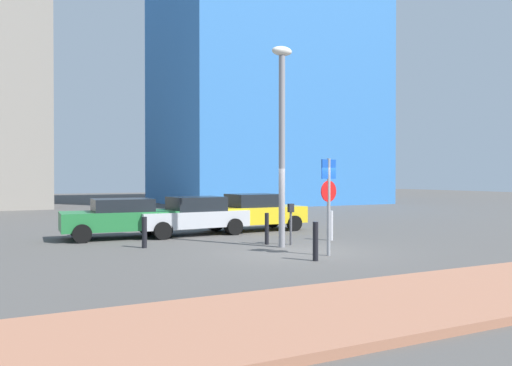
% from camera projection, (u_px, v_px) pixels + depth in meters
% --- Properties ---
extents(ground_plane, '(120.00, 120.00, 0.00)m').
position_uv_depth(ground_plane, '(298.00, 252.00, 15.26)').
color(ground_plane, '#4C4947').
extents(sidewalk_brick, '(40.00, 3.30, 0.14)m').
position_uv_depth(sidewalk_brick, '(472.00, 292.00, 9.69)').
color(sidewalk_brick, '#9E664C').
rests_on(sidewalk_brick, ground).
extents(parked_car_green, '(4.20, 2.20, 1.44)m').
position_uv_depth(parked_car_green, '(120.00, 217.00, 18.75)').
color(parked_car_green, '#237238').
rests_on(parked_car_green, ground).
extents(parked_car_silver, '(4.37, 2.09, 1.47)m').
position_uv_depth(parked_car_silver, '(192.00, 215.00, 19.79)').
color(parked_car_silver, '#B7BABF').
rests_on(parked_car_silver, ground).
extents(parked_car_yellow, '(4.26, 2.10, 1.53)m').
position_uv_depth(parked_car_yellow, '(254.00, 212.00, 21.37)').
color(parked_car_yellow, gold).
rests_on(parked_car_yellow, ground).
extents(parking_sign_post, '(0.59, 0.15, 2.76)m').
position_uv_depth(parking_sign_post, '(329.00, 195.00, 14.56)').
color(parking_sign_post, gray).
rests_on(parking_sign_post, ground).
extents(parking_meter, '(0.18, 0.14, 1.36)m').
position_uv_depth(parking_meter, '(291.00, 218.00, 16.87)').
color(parking_meter, '#4C4C51').
rests_on(parking_meter, ground).
extents(street_lamp, '(0.70, 0.36, 6.37)m').
position_uv_depth(street_lamp, '(282.00, 128.00, 16.28)').
color(street_lamp, gray).
rests_on(street_lamp, ground).
extents(traffic_bollard_near, '(0.16, 0.16, 0.98)m').
position_uv_depth(traffic_bollard_near, '(144.00, 232.00, 16.16)').
color(traffic_bollard_near, black).
rests_on(traffic_bollard_near, ground).
extents(traffic_bollard_mid, '(0.15, 0.15, 1.04)m').
position_uv_depth(traffic_bollard_mid, '(331.00, 226.00, 18.11)').
color(traffic_bollard_mid, '#B7B7BC').
rests_on(traffic_bollard_mid, ground).
extents(traffic_bollard_far, '(0.15, 0.15, 1.04)m').
position_uv_depth(traffic_bollard_far, '(315.00, 241.00, 13.68)').
color(traffic_bollard_far, black).
rests_on(traffic_bollard_far, ground).
extents(traffic_bollard_edge, '(0.14, 0.14, 1.05)m').
position_uv_depth(traffic_bollard_edge, '(267.00, 229.00, 17.00)').
color(traffic_bollard_edge, black).
rests_on(traffic_bollard_edge, ground).
extents(building_colorful_midrise, '(17.26, 14.25, 26.15)m').
position_uv_depth(building_colorful_midrise, '(264.00, 53.00, 44.89)').
color(building_colorful_midrise, '#3372BF').
rests_on(building_colorful_midrise, ground).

